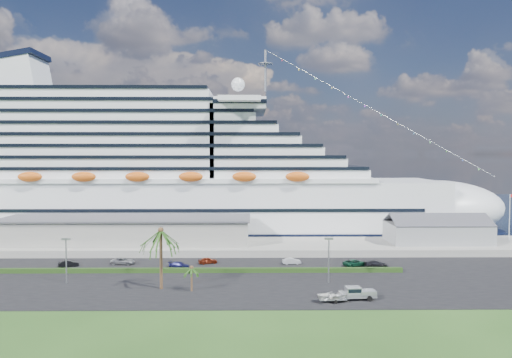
{
  "coord_description": "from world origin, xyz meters",
  "views": [
    {
      "loc": [
        5.65,
        -82.39,
        23.66
      ],
      "look_at": [
        6.88,
        30.0,
        18.09
      ],
      "focal_mm": 35.0,
      "sensor_mm": 36.0,
      "label": 1
    }
  ],
  "objects_px": {
    "parked_car_3": "(179,265)",
    "boat_trailer": "(333,296)",
    "pickup_truck": "(357,293)",
    "cruise_ship": "(158,178)"
  },
  "relations": [
    {
      "from": "parked_car_3",
      "to": "boat_trailer",
      "type": "distance_m",
      "value": 36.92
    },
    {
      "from": "pickup_truck",
      "to": "boat_trailer",
      "type": "relative_size",
      "value": 1.08
    },
    {
      "from": "pickup_truck",
      "to": "boat_trailer",
      "type": "height_order",
      "value": "pickup_truck"
    },
    {
      "from": "parked_car_3",
      "to": "pickup_truck",
      "type": "relative_size",
      "value": 0.74
    },
    {
      "from": "cruise_ship",
      "to": "pickup_truck",
      "type": "height_order",
      "value": "cruise_ship"
    },
    {
      "from": "pickup_truck",
      "to": "parked_car_3",
      "type": "bearing_deg",
      "value": 144.56
    },
    {
      "from": "parked_car_3",
      "to": "boat_trailer",
      "type": "height_order",
      "value": "boat_trailer"
    },
    {
      "from": "cruise_ship",
      "to": "boat_trailer",
      "type": "xyz_separation_m",
      "value": [
        40.23,
        -68.29,
        -15.53
      ]
    },
    {
      "from": "cruise_ship",
      "to": "boat_trailer",
      "type": "bearing_deg",
      "value": -59.5
    },
    {
      "from": "cruise_ship",
      "to": "pickup_truck",
      "type": "distance_m",
      "value": 81.74
    }
  ]
}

